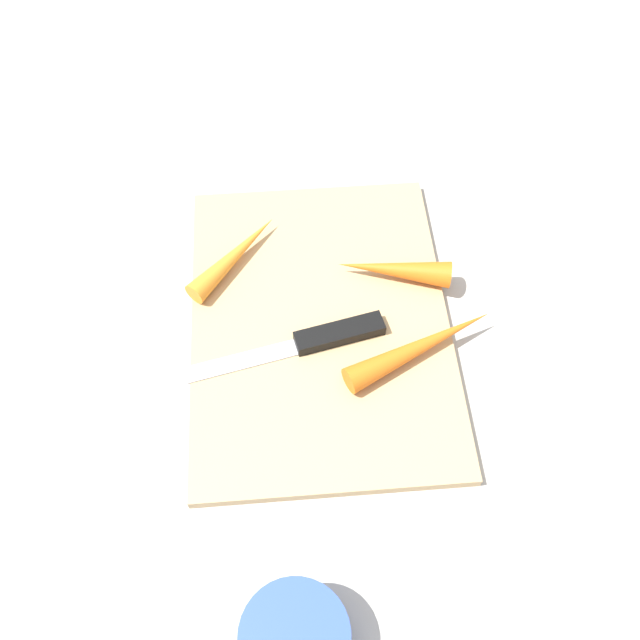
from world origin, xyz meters
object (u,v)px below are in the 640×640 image
Objects in this scene: knife at (327,337)px; small_bowl at (295,640)px; carrot_longest at (421,346)px; carrot_shortest at (394,270)px; carrot_medium at (235,256)px; cutting_board at (320,323)px.

knife is 2.35× the size of small_bowl.
carrot_longest is at bearing 154.00° from knife.
carrot_shortest is at bearing -149.23° from knife.
small_bowl is at bearing 67.99° from knife.
carrot_medium is 0.38m from small_bowl.
knife is 0.14m from carrot_medium.
carrot_medium is at bearing -133.48° from cutting_board.
carrot_shortest is 0.09m from carrot_longest.
knife is at bearing -97.66° from carrot_medium.
carrot_longest is at bearing 109.77° from carrot_shortest.
knife is (0.02, 0.00, 0.01)m from cutting_board.
knife is at bearing 170.15° from small_bowl.
carrot_shortest is 1.37× the size of small_bowl.
carrot_medium reaches higher than cutting_board.
carrot_shortest is 0.92× the size of carrot_medium.
carrot_medium is at bearing 0.07° from carrot_shortest.
cutting_board is 0.03m from knife.
carrot_shortest is at bearing -59.58° from carrot_medium.
small_bowl is (0.38, 0.04, -0.00)m from carrot_medium.
carrot_medium is 0.78× the size of carrot_longest.
cutting_board is 0.11m from carrot_longest.
cutting_board is at bearing 41.52° from carrot_shortest.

